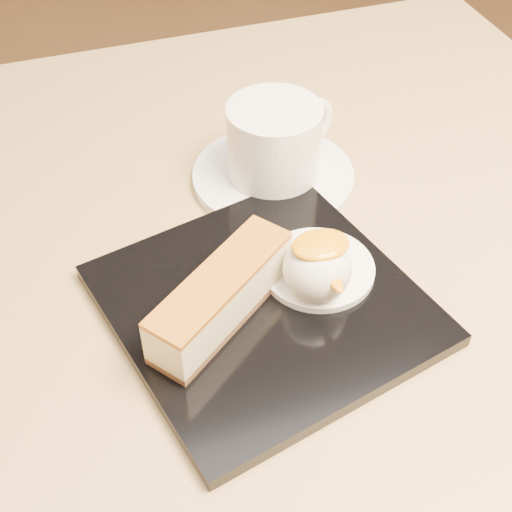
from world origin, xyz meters
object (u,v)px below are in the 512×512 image
object	(u,v)px
cheesecake	(221,296)
coffee_cup	(276,139)
ice_cream_scoop	(317,268)
saucer	(273,176)
dessert_plate	(264,305)
table	(270,371)

from	to	relation	value
cheesecake	coffee_cup	bearing A→B (deg)	21.07
ice_cream_scoop	saucer	bearing A→B (deg)	82.54
cheesecake	ice_cream_scoop	xyz separation A→B (m)	(0.08, 0.00, 0.00)
dessert_plate	ice_cream_scoop	world-z (taller)	ice_cream_scoop
coffee_cup	saucer	bearing A→B (deg)	180.00
dessert_plate	ice_cream_scoop	distance (m)	0.05
ice_cream_scoop	cheesecake	bearing A→B (deg)	-180.00
cheesecake	coffee_cup	xyz separation A→B (m)	(0.10, 0.15, 0.01)
saucer	coffee_cup	world-z (taller)	coffee_cup
coffee_cup	cheesecake	bearing A→B (deg)	-143.21
table	coffee_cup	bearing A→B (deg)	69.40
cheesecake	ice_cream_scoop	bearing A→B (deg)	-36.78
table	saucer	distance (m)	0.19
table	saucer	world-z (taller)	saucer
dessert_plate	ice_cream_scoop	size ratio (longest dim) A/B	4.21
cheesecake	ice_cream_scoop	world-z (taller)	ice_cream_scoop
table	dessert_plate	size ratio (longest dim) A/B	3.64
saucer	coffee_cup	size ratio (longest dim) A/B	1.36
saucer	ice_cream_scoop	bearing A→B (deg)	-97.46
saucer	table	bearing A→B (deg)	-109.72
ice_cream_scoop	coffee_cup	bearing A→B (deg)	81.85
coffee_cup	ice_cream_scoop	bearing A→B (deg)	-119.22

